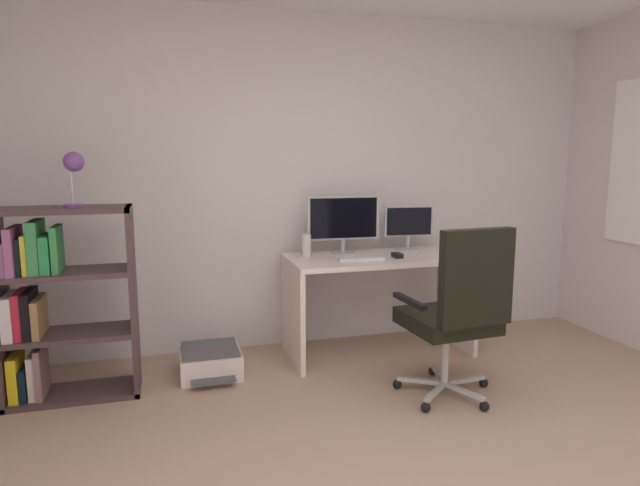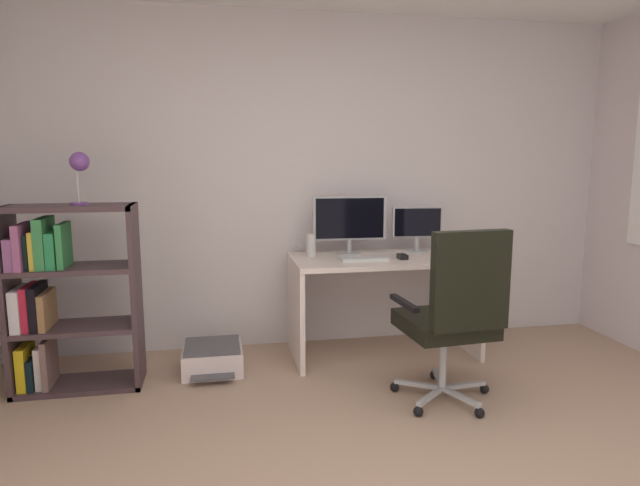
{
  "view_description": "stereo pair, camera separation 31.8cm",
  "coord_description": "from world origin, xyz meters",
  "px_view_note": "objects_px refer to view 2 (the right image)",
  "views": [
    {
      "loc": [
        -1.13,
        -1.67,
        1.5
      ],
      "look_at": [
        -0.14,
        1.79,
        0.92
      ],
      "focal_mm": 30.7,
      "sensor_mm": 36.0,
      "label": 1
    },
    {
      "loc": [
        -0.82,
        -1.75,
        1.5
      ],
      "look_at": [
        -0.14,
        1.79,
        0.92
      ],
      "focal_mm": 30.7,
      "sensor_mm": 36.0,
      "label": 2
    }
  ],
  "objects_px": {
    "bookshelf": "(58,297)",
    "keyboard": "(364,259)",
    "desktop_speaker": "(311,245)",
    "monitor_main": "(349,220)",
    "printer": "(213,358)",
    "desk": "(384,284)",
    "office_chair": "(454,312)",
    "computer_mouse": "(402,257)",
    "desk_lamp": "(79,166)",
    "monitor_secondary": "(417,225)"
  },
  "relations": [
    {
      "from": "keyboard",
      "to": "bookshelf",
      "type": "xyz_separation_m",
      "value": [
        -2.04,
        -0.11,
        -0.15
      ]
    },
    {
      "from": "monitor_main",
      "to": "bookshelf",
      "type": "xyz_separation_m",
      "value": [
        -2.0,
        -0.37,
        -0.4
      ]
    },
    {
      "from": "monitor_main",
      "to": "bookshelf",
      "type": "bearing_deg",
      "value": -169.47
    },
    {
      "from": "computer_mouse",
      "to": "printer",
      "type": "xyz_separation_m",
      "value": [
        -1.38,
        0.01,
        -0.68
      ]
    },
    {
      "from": "desk",
      "to": "bookshelf",
      "type": "height_order",
      "value": "bookshelf"
    },
    {
      "from": "monitor_main",
      "to": "printer",
      "type": "bearing_deg",
      "value": -166.15
    },
    {
      "from": "monitor_main",
      "to": "computer_mouse",
      "type": "bearing_deg",
      "value": -38.87
    },
    {
      "from": "printer",
      "to": "desk_lamp",
      "type": "bearing_deg",
      "value": -171.77
    },
    {
      "from": "monitor_main",
      "to": "desk_lamp",
      "type": "relative_size",
      "value": 1.71
    },
    {
      "from": "keyboard",
      "to": "office_chair",
      "type": "distance_m",
      "value": 0.91
    },
    {
      "from": "office_chair",
      "to": "monitor_main",
      "type": "bearing_deg",
      "value": 108.49
    },
    {
      "from": "computer_mouse",
      "to": "printer",
      "type": "bearing_deg",
      "value": -179.31
    },
    {
      "from": "monitor_secondary",
      "to": "keyboard",
      "type": "xyz_separation_m",
      "value": [
        -0.5,
        -0.26,
        -0.2
      ]
    },
    {
      "from": "desk",
      "to": "keyboard",
      "type": "height_order",
      "value": "keyboard"
    },
    {
      "from": "office_chair",
      "to": "desktop_speaker",
      "type": "bearing_deg",
      "value": 122.61
    },
    {
      "from": "bookshelf",
      "to": "printer",
      "type": "height_order",
      "value": "bookshelf"
    },
    {
      "from": "bookshelf",
      "to": "keyboard",
      "type": "bearing_deg",
      "value": 2.99
    },
    {
      "from": "desktop_speaker",
      "to": "desk",
      "type": "bearing_deg",
      "value": -12.88
    },
    {
      "from": "monitor_main",
      "to": "printer",
      "type": "distance_m",
      "value": 1.42
    },
    {
      "from": "keyboard",
      "to": "office_chair",
      "type": "relative_size",
      "value": 0.31
    },
    {
      "from": "monitor_secondary",
      "to": "computer_mouse",
      "type": "distance_m",
      "value": 0.39
    },
    {
      "from": "monitor_secondary",
      "to": "computer_mouse",
      "type": "relative_size",
      "value": 3.92
    },
    {
      "from": "monitor_main",
      "to": "computer_mouse",
      "type": "distance_m",
      "value": 0.49
    },
    {
      "from": "desk",
      "to": "desk_lamp",
      "type": "bearing_deg",
      "value": -174.4
    },
    {
      "from": "desk",
      "to": "bookshelf",
      "type": "relative_size",
      "value": 1.15
    },
    {
      "from": "desktop_speaker",
      "to": "bookshelf",
      "type": "height_order",
      "value": "bookshelf"
    },
    {
      "from": "monitor_secondary",
      "to": "office_chair",
      "type": "xyz_separation_m",
      "value": [
        -0.18,
        -1.09,
        -0.37
      ]
    },
    {
      "from": "desktop_speaker",
      "to": "bookshelf",
      "type": "xyz_separation_m",
      "value": [
        -1.69,
        -0.32,
        -0.23
      ]
    },
    {
      "from": "keyboard",
      "to": "desk",
      "type": "bearing_deg",
      "value": 28.99
    },
    {
      "from": "desk",
      "to": "office_chair",
      "type": "bearing_deg",
      "value": -81.51
    },
    {
      "from": "desk",
      "to": "keyboard",
      "type": "relative_size",
      "value": 4.03
    },
    {
      "from": "desk",
      "to": "printer",
      "type": "relative_size",
      "value": 2.83
    },
    {
      "from": "office_chair",
      "to": "printer",
      "type": "bearing_deg",
      "value": 149.4
    },
    {
      "from": "desk",
      "to": "computer_mouse",
      "type": "xyz_separation_m",
      "value": [
        0.11,
        -0.1,
        0.23
      ]
    },
    {
      "from": "keyboard",
      "to": "office_chair",
      "type": "bearing_deg",
      "value": -67.3
    },
    {
      "from": "monitor_main",
      "to": "desk_lamp",
      "type": "bearing_deg",
      "value": -168.5
    },
    {
      "from": "keyboard",
      "to": "desk_lamp",
      "type": "height_order",
      "value": "desk_lamp"
    },
    {
      "from": "printer",
      "to": "desk",
      "type": "bearing_deg",
      "value": 4.01
    },
    {
      "from": "desk",
      "to": "monitor_main",
      "type": "relative_size",
      "value": 2.44
    },
    {
      "from": "monitor_main",
      "to": "desk",
      "type": "bearing_deg",
      "value": -36.58
    },
    {
      "from": "desk",
      "to": "desktop_speaker",
      "type": "distance_m",
      "value": 0.62
    },
    {
      "from": "keyboard",
      "to": "printer",
      "type": "height_order",
      "value": "keyboard"
    },
    {
      "from": "monitor_main",
      "to": "desk_lamp",
      "type": "height_order",
      "value": "desk_lamp"
    },
    {
      "from": "monitor_main",
      "to": "keyboard",
      "type": "bearing_deg",
      "value": -80.57
    },
    {
      "from": "monitor_secondary",
      "to": "desktop_speaker",
      "type": "distance_m",
      "value": 0.86
    },
    {
      "from": "keyboard",
      "to": "desk_lamp",
      "type": "relative_size",
      "value": 1.04
    },
    {
      "from": "monitor_secondary",
      "to": "desktop_speaker",
      "type": "relative_size",
      "value": 2.3
    },
    {
      "from": "monitor_secondary",
      "to": "bookshelf",
      "type": "xyz_separation_m",
      "value": [
        -2.54,
        -0.37,
        -0.35
      ]
    },
    {
      "from": "computer_mouse",
      "to": "bookshelf",
      "type": "bearing_deg",
      "value": -176.37
    },
    {
      "from": "desktop_speaker",
      "to": "monitor_main",
      "type": "bearing_deg",
      "value": 8.9
    }
  ]
}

